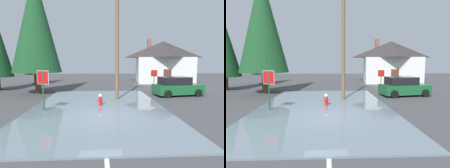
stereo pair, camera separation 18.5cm
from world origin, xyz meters
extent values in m
cube|color=#424244|center=(0.00, 0.00, -0.05)|extent=(80.00, 80.00, 0.10)
cube|color=slate|center=(-0.14, 2.33, 0.04)|extent=(8.16, 13.27, 0.07)
cube|color=silver|center=(0.36, -1.15, 0.00)|extent=(3.90, 0.63, 0.01)
cube|color=silver|center=(0.19, -4.08, 0.00)|extent=(0.17, 3.17, 0.01)
cylinder|color=#1E4C28|center=(-3.30, 1.44, 1.19)|extent=(0.08, 0.08, 2.38)
cube|color=white|center=(-3.30, 1.44, 2.00)|extent=(0.75, 0.31, 0.79)
cube|color=red|center=(-3.30, 1.44, 2.00)|extent=(0.71, 0.30, 0.75)
cylinder|color=red|center=(-0.01, 2.66, 0.05)|extent=(0.30, 0.30, 0.10)
cylinder|color=red|center=(-0.01, 2.66, 0.37)|extent=(0.22, 0.22, 0.54)
sphere|color=white|center=(-0.01, 2.66, 0.71)|extent=(0.24, 0.24, 0.24)
cylinder|color=red|center=(-0.17, 2.66, 0.40)|extent=(0.10, 0.09, 0.09)
cylinder|color=red|center=(0.15, 2.66, 0.40)|extent=(0.10, 0.09, 0.09)
cylinder|color=red|center=(-0.01, 2.50, 0.40)|extent=(0.11, 0.10, 0.11)
cylinder|color=brown|center=(1.24, 4.60, 4.65)|extent=(0.28, 0.28, 9.30)
cylinder|color=#1E4C28|center=(5.67, 10.23, 1.03)|extent=(0.08, 0.08, 2.07)
cube|color=white|center=(5.67, 10.23, 1.73)|extent=(0.61, 0.41, 0.71)
cube|color=red|center=(5.67, 10.23, 1.73)|extent=(0.58, 0.39, 0.67)
cube|color=silver|center=(9.05, 17.74, 1.79)|extent=(8.15, 7.17, 3.57)
pyramid|color=#332D2D|center=(9.05, 17.74, 4.74)|extent=(8.81, 7.74, 2.32)
cube|color=brown|center=(7.34, 19.09, 5.32)|extent=(0.67, 0.67, 2.09)
cube|color=#592D1E|center=(8.67, 14.58, 1.00)|extent=(1.00, 0.18, 2.00)
cube|color=#195B2D|center=(6.68, 6.35, 0.58)|extent=(4.31, 2.39, 0.81)
cube|color=black|center=(6.36, 6.30, 1.31)|extent=(2.66, 1.93, 0.66)
cylinder|color=black|center=(7.92, 7.44, 0.32)|extent=(0.67, 0.32, 0.64)
cylinder|color=black|center=(8.19, 5.68, 0.32)|extent=(0.67, 0.32, 0.64)
cylinder|color=black|center=(5.17, 7.02, 0.32)|extent=(0.67, 0.32, 0.64)
cylinder|color=black|center=(5.44, 5.26, 0.32)|extent=(0.67, 0.32, 0.64)
cylinder|color=#4C3823|center=(-10.59, 10.59, 0.70)|extent=(0.39, 0.39, 1.40)
cylinder|color=#4C3823|center=(-5.79, 8.24, 0.98)|extent=(0.55, 0.55, 1.96)
cone|color=#194723|center=(-5.79, 8.24, 6.44)|extent=(4.37, 4.37, 8.95)
cylinder|color=#4C3823|center=(-8.68, 16.19, 0.67)|extent=(0.37, 0.37, 1.33)
cone|color=#143D1E|center=(-8.68, 16.19, 4.37)|extent=(2.96, 2.96, 6.08)
camera|label=1|loc=(0.04, -9.69, 2.86)|focal=30.59mm
camera|label=2|loc=(0.23, -9.70, 2.86)|focal=30.59mm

